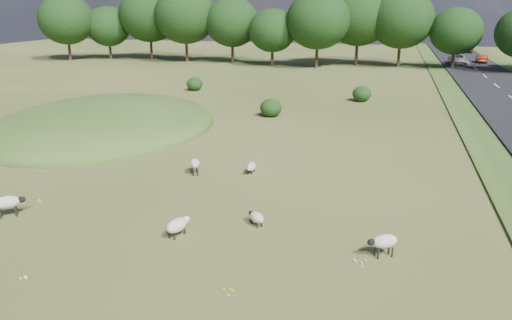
% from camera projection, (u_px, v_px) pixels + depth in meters
% --- Properties ---
extents(ground, '(160.00, 160.00, 0.00)m').
position_uv_depth(ground, '(283.00, 115.00, 41.93)').
color(ground, '#354E18').
rests_on(ground, ground).
extents(mound, '(16.00, 20.00, 4.00)m').
position_uv_depth(mound, '(104.00, 128.00, 37.54)').
color(mound, '#33561E').
rests_on(mound, ground).
extents(treeline, '(96.28, 14.66, 11.70)m').
position_uv_depth(treeline, '(327.00, 21.00, 72.89)').
color(treeline, black).
rests_on(treeline, ground).
extents(shrubs, '(19.51, 12.31, 1.48)m').
position_uv_depth(shrubs, '(276.00, 95.00, 47.02)').
color(shrubs, black).
rests_on(shrubs, ground).
extents(sheep_0, '(1.22, 0.95, 0.86)m').
position_uv_depth(sheep_0, '(384.00, 242.00, 18.20)').
color(sheep_0, '#BFB29E').
rests_on(sheep_0, ground).
extents(sheep_1, '(0.92, 1.24, 0.87)m').
position_uv_depth(sheep_1, '(195.00, 163.00, 27.13)').
color(sheep_1, '#BFB29E').
rests_on(sheep_1, ground).
extents(sheep_2, '(0.95, 0.93, 0.58)m').
position_uv_depth(sheep_2, '(256.00, 217.00, 20.86)').
color(sheep_2, '#BFB29E').
rests_on(sheep_2, ground).
extents(sheep_3, '(0.85, 1.35, 0.75)m').
position_uv_depth(sheep_3, '(177.00, 225.00, 19.87)').
color(sheep_3, '#BFB29E').
rests_on(sheep_3, ground).
extents(sheep_4, '(1.28, 1.14, 0.95)m').
position_uv_depth(sheep_4, '(8.00, 202.00, 21.64)').
color(sheep_4, '#BFB29E').
rests_on(sheep_4, ground).
extents(sheep_5, '(0.46, 1.03, 0.59)m').
position_uv_depth(sheep_5, '(251.00, 167.00, 27.29)').
color(sheep_5, '#BFB29E').
rests_on(sheep_5, ground).
extents(car_0, '(2.10, 5.16, 1.50)m').
position_uv_depth(car_0, '(466.00, 48.00, 93.84)').
color(car_0, maroon).
rests_on(car_0, road).
extents(car_2, '(1.30, 3.72, 1.23)m').
position_uv_depth(car_2, '(482.00, 58.00, 77.03)').
color(car_2, maroon).
rests_on(car_2, road).
extents(car_3, '(2.41, 5.22, 1.45)m').
position_uv_depth(car_3, '(458.00, 59.00, 75.17)').
color(car_3, silver).
rests_on(car_3, road).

